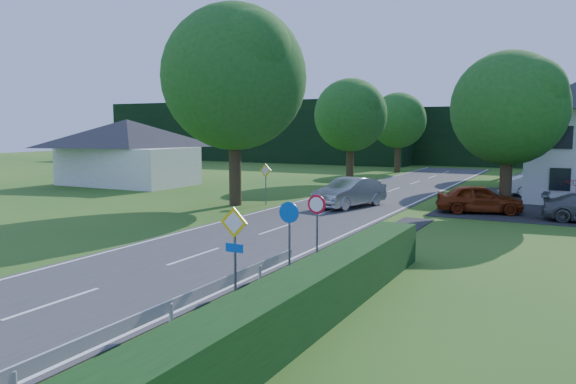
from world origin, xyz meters
The scene contains 23 objects.
road centered at (0.00, 20.00, 0.02)m, with size 7.00×80.00×0.04m, color #363639.
line_edge_left centered at (-3.25, 20.00, 0.04)m, with size 0.12×80.00×0.01m, color white.
line_edge_right centered at (3.25, 20.00, 0.04)m, with size 0.12×80.00×0.01m, color white.
line_centre centered at (0.00, 20.00, 0.04)m, with size 0.12×80.00×0.01m, color white, non-canonical shape.
tree_main centered at (-6.00, 24.00, 5.82)m, with size 9.40×9.40×11.64m, color #19541A, non-canonical shape.
tree_left_far centered at (-5.00, 40.00, 4.29)m, with size 7.00×7.00×8.58m, color #19541A, non-canonical shape.
tree_right_far centered at (7.00, 42.00, 4.54)m, with size 7.40×7.40×9.09m, color #19541A, non-canonical shape.
tree_left_back centered at (-4.50, 52.00, 4.04)m, with size 6.60×6.60×8.07m, color #19541A, non-canonical shape.
tree_right_back centered at (6.00, 50.00, 3.78)m, with size 6.20×6.20×7.56m, color #19541A, non-canonical shape.
tree_right_mid centered at (8.50, 28.00, 4.29)m, with size 7.00×7.00×8.58m, color #19541A, non-canonical shape.
treeline_left centered at (-28.00, 62.00, 4.00)m, with size 44.00×6.00×8.00m, color black.
treeline_right centered at (8.00, 66.00, 3.50)m, with size 30.00×5.00×7.00m, color black.
bungalow_left centered at (-20.00, 30.00, 2.71)m, with size 11.00×6.50×5.20m.
streetlight centered at (8.06, 30.00, 4.46)m, with size 2.03×0.18×8.00m.
sign_priority_right centered at (4.30, 7.98, 1.80)m, with size 0.78×0.09×2.59m.
sign_roundabout centered at (4.30, 10.98, 1.67)m, with size 0.64×0.08×2.37m.
sign_speed_limit centered at (4.30, 12.97, 1.77)m, with size 0.64×0.11×2.37m.
sign_priority_left centered at (-4.50, 24.98, 1.72)m, with size 0.78×0.09×2.44m.
moving_car centered at (0.36, 26.10, 0.87)m, with size 1.76×5.04×1.66m, color #ADADB2.
motorcycle centered at (-1.13, 35.47, 0.47)m, with size 0.58×1.65×0.87m, color black.
parked_car_red centered at (7.32, 27.18, 0.80)m, with size 1.79×4.45×1.51m, color maroon.
parked_car_silver_a centered at (9.87, 36.64, 0.83)m, with size 1.68×4.81×1.58m, color #B8B8BD.
parasol centered at (11.86, 30.11, 0.93)m, with size 1.95×1.99×1.79m, color red.
Camera 1 is at (11.90, -3.72, 4.58)m, focal length 35.00 mm.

